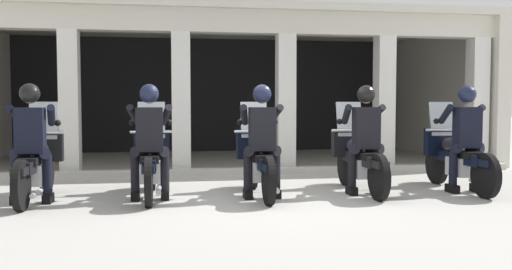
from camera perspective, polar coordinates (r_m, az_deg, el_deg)
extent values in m
plane|color=#A8A59E|center=(10.68, -2.18, -3.78)|extent=(80.00, 80.00, 0.00)
cube|color=black|center=(15.25, -4.41, 4.19)|extent=(11.19, 0.24, 3.11)
cube|color=beige|center=(10.64, -2.34, 11.79)|extent=(11.19, 0.36, 0.44)
cube|color=beige|center=(12.95, -3.55, 11.61)|extent=(11.19, 5.30, 0.16)
cube|color=beige|center=(14.42, 18.82, 4.07)|extent=(0.30, 5.30, 3.11)
cube|color=silver|center=(10.61, -18.97, 3.21)|extent=(0.35, 0.36, 2.67)
cube|color=silver|center=(10.45, -7.89, 3.36)|extent=(0.35, 0.36, 2.67)
cube|color=silver|center=(10.69, 3.12, 3.39)|extent=(0.35, 0.36, 2.67)
cube|color=silver|center=(11.30, 13.29, 3.30)|extent=(0.35, 0.36, 2.67)
cube|color=silver|center=(12.21, 22.18, 3.14)|extent=(0.35, 0.36, 2.67)
cube|color=#B7B5AD|center=(10.11, -1.98, -3.84)|extent=(10.79, 0.24, 0.12)
cylinder|color=black|center=(8.62, -21.13, -3.57)|extent=(0.09, 0.64, 0.64)
cylinder|color=black|center=(7.27, -23.45, -4.87)|extent=(0.09, 0.64, 0.64)
cube|color=black|center=(8.59, -21.16, -2.20)|extent=(0.14, 0.44, 0.08)
cube|color=silver|center=(7.88, -22.28, -3.85)|extent=(0.28, 0.44, 0.28)
cube|color=black|center=(7.92, -22.22, -2.88)|extent=(0.18, 1.24, 0.16)
ellipsoid|color=black|center=(8.12, -21.89, -1.45)|extent=(0.26, 0.48, 0.22)
cube|color=black|center=(7.74, -22.54, -2.50)|extent=(0.24, 0.52, 0.10)
cube|color=black|center=(7.30, -23.37, -3.44)|extent=(0.16, 0.48, 0.10)
cylinder|color=silver|center=(8.53, -21.25, -2.02)|extent=(0.05, 0.24, 0.53)
cube|color=black|center=(8.46, -21.36, -1.11)|extent=(0.52, 0.16, 0.44)
sphere|color=silver|center=(8.56, -21.22, -0.93)|extent=(0.18, 0.18, 0.18)
cube|color=silver|center=(8.43, -21.44, 1.42)|extent=(0.40, 0.14, 0.54)
cylinder|color=silver|center=(8.35, -21.53, 0.20)|extent=(0.62, 0.04, 0.04)
cylinder|color=silver|center=(7.55, -21.97, -5.65)|extent=(0.07, 0.55, 0.07)
cube|color=black|center=(7.69, -22.64, 0.45)|extent=(0.36, 0.22, 0.60)
cube|color=#591414|center=(7.80, -22.43, 0.64)|extent=(0.05, 0.02, 0.32)
sphere|color=#936B51|center=(7.70, -22.68, 3.84)|extent=(0.21, 0.21, 0.21)
sphere|color=black|center=(7.70, -22.68, 4.06)|extent=(0.26, 0.26, 0.26)
cylinder|color=black|center=(7.70, -21.54, -1.84)|extent=(0.26, 0.29, 0.17)
cylinder|color=black|center=(7.71, -21.06, -3.87)|extent=(0.12, 0.12, 0.53)
cube|color=black|center=(7.77, -20.99, -6.24)|extent=(0.11, 0.26, 0.12)
cylinder|color=black|center=(7.76, -23.56, -1.84)|extent=(0.26, 0.29, 0.17)
cylinder|color=black|center=(7.81, -23.94, -3.85)|extent=(0.12, 0.12, 0.53)
cube|color=black|center=(7.86, -23.86, -6.19)|extent=(0.11, 0.26, 0.12)
cylinder|color=black|center=(7.86, -20.71, 1.93)|extent=(0.19, 0.48, 0.31)
sphere|color=black|center=(8.06, -20.12, 1.19)|extent=(0.09, 0.09, 0.09)
cylinder|color=black|center=(7.96, -23.82, 1.88)|extent=(0.19, 0.48, 0.31)
sphere|color=black|center=(8.18, -23.70, 1.14)|extent=(0.09, 0.09, 0.09)
cylinder|color=black|center=(8.45, -10.85, -3.54)|extent=(0.09, 0.64, 0.64)
cylinder|color=black|center=(7.06, -11.21, -4.89)|extent=(0.09, 0.64, 0.64)
cube|color=black|center=(8.43, -10.86, -2.14)|extent=(0.14, 0.44, 0.08)
cube|color=silver|center=(7.70, -11.03, -3.84)|extent=(0.28, 0.44, 0.28)
cube|color=black|center=(7.73, -11.03, -2.83)|extent=(0.18, 1.24, 0.16)
ellipsoid|color=#1E2338|center=(7.93, -10.99, -1.37)|extent=(0.26, 0.48, 0.22)
cube|color=black|center=(7.55, -11.08, -2.45)|extent=(0.24, 0.52, 0.10)
cube|color=black|center=(7.10, -11.21, -3.42)|extent=(0.16, 0.48, 0.10)
cylinder|color=silver|center=(8.36, -10.88, -1.96)|extent=(0.05, 0.24, 0.53)
cube|color=black|center=(8.29, -10.90, -1.03)|extent=(0.52, 0.16, 0.44)
sphere|color=silver|center=(8.39, -10.88, -0.84)|extent=(0.18, 0.18, 0.18)
cube|color=silver|center=(8.25, -10.94, 1.55)|extent=(0.40, 0.14, 0.54)
cylinder|color=silver|center=(8.18, -10.94, 0.31)|extent=(0.62, 0.04, 0.04)
cylinder|color=silver|center=(7.37, -10.17, -5.66)|extent=(0.07, 0.55, 0.07)
cube|color=black|center=(7.50, -11.12, 0.58)|extent=(0.36, 0.22, 0.60)
cube|color=#591414|center=(7.62, -11.09, 0.77)|extent=(0.05, 0.02, 0.32)
sphere|color=tan|center=(7.51, -11.16, 4.05)|extent=(0.21, 0.21, 0.21)
sphere|color=#191E38|center=(7.51, -11.16, 4.28)|extent=(0.26, 0.26, 0.26)
cylinder|color=black|center=(7.53, -10.03, -1.76)|extent=(0.26, 0.29, 0.17)
cylinder|color=black|center=(7.56, -9.55, -3.83)|extent=(0.12, 0.12, 0.53)
cube|color=black|center=(7.62, -9.52, -6.25)|extent=(0.11, 0.26, 0.12)
cylinder|color=black|center=(7.54, -12.15, -1.78)|extent=(0.26, 0.29, 0.17)
cylinder|color=black|center=(7.58, -12.58, -3.85)|extent=(0.12, 0.12, 0.53)
cube|color=black|center=(7.63, -12.55, -6.27)|extent=(0.11, 0.26, 0.12)
cylinder|color=black|center=(7.72, -9.44, 2.08)|extent=(0.19, 0.48, 0.31)
sphere|color=black|center=(7.93, -9.13, 1.32)|extent=(0.09, 0.09, 0.09)
cylinder|color=black|center=(7.73, -12.71, 2.05)|extent=(0.19, 0.48, 0.31)
sphere|color=black|center=(7.95, -12.89, 1.28)|extent=(0.09, 0.09, 0.09)
cylinder|color=black|center=(8.43, -0.37, -3.49)|extent=(0.09, 0.64, 0.64)
cylinder|color=black|center=(7.06, 1.34, -4.83)|extent=(0.09, 0.64, 0.64)
cube|color=black|center=(8.41, -0.37, -2.09)|extent=(0.14, 0.44, 0.08)
cube|color=silver|center=(7.69, 0.47, -3.78)|extent=(0.28, 0.44, 0.28)
cube|color=black|center=(7.73, 0.41, -2.78)|extent=(0.18, 1.24, 0.16)
ellipsoid|color=black|center=(7.93, 0.15, -1.32)|extent=(0.26, 0.48, 0.22)
cube|color=black|center=(7.54, 0.64, -2.39)|extent=(0.24, 0.52, 0.10)
cube|color=black|center=(7.10, 1.26, -3.35)|extent=(0.16, 0.48, 0.10)
cylinder|color=silver|center=(8.35, -0.31, -1.91)|extent=(0.05, 0.24, 0.53)
cube|color=black|center=(8.28, -0.24, -0.98)|extent=(0.52, 0.16, 0.44)
sphere|color=silver|center=(8.38, -0.35, -0.79)|extent=(0.18, 0.18, 0.18)
cube|color=silver|center=(8.24, -0.22, 1.61)|extent=(0.40, 0.14, 0.54)
cylinder|color=silver|center=(8.17, -0.14, 0.37)|extent=(0.62, 0.04, 0.04)
cylinder|color=silver|center=(7.40, 1.84, -5.58)|extent=(0.07, 0.55, 0.07)
cube|color=black|center=(7.49, 0.66, 0.64)|extent=(0.36, 0.22, 0.60)
cube|color=#14193F|center=(7.61, 0.51, 0.83)|extent=(0.05, 0.02, 0.32)
sphere|color=#936B51|center=(7.51, 0.64, 4.12)|extent=(0.21, 0.21, 0.21)
sphere|color=#191E38|center=(7.51, 0.64, 4.35)|extent=(0.26, 0.26, 0.26)
cylinder|color=black|center=(7.56, 1.68, -1.70)|extent=(0.26, 0.29, 0.17)
cylinder|color=black|center=(7.60, 2.13, -3.76)|extent=(0.12, 0.12, 0.53)
cube|color=black|center=(7.66, 2.11, -6.16)|extent=(0.11, 0.26, 0.12)
cylinder|color=black|center=(7.51, -0.42, -1.73)|extent=(0.26, 0.29, 0.17)
cylinder|color=black|center=(7.53, -0.87, -3.82)|extent=(0.12, 0.12, 0.53)
cube|color=black|center=(7.59, -0.88, -6.24)|extent=(0.11, 0.26, 0.12)
cylinder|color=black|center=(7.75, 1.98, 2.13)|extent=(0.19, 0.48, 0.31)
sphere|color=black|center=(7.97, 1.98, 1.37)|extent=(0.09, 0.09, 0.09)
cylinder|color=black|center=(7.68, -1.24, 2.12)|extent=(0.19, 0.48, 0.31)
sphere|color=black|center=(7.89, -1.74, 1.35)|extent=(0.09, 0.09, 0.09)
cylinder|color=black|center=(8.87, 9.42, -3.20)|extent=(0.09, 0.64, 0.64)
cylinder|color=black|center=(7.57, 12.78, -4.36)|extent=(0.09, 0.64, 0.64)
cube|color=black|center=(8.85, 9.43, -1.86)|extent=(0.14, 0.44, 0.08)
cube|color=silver|center=(8.16, 11.09, -3.43)|extent=(0.28, 0.44, 0.28)
cube|color=black|center=(8.20, 10.98, -2.49)|extent=(0.18, 1.24, 0.16)
ellipsoid|color=#1E2338|center=(8.39, 10.48, -1.12)|extent=(0.26, 0.48, 0.22)
cube|color=black|center=(8.02, 11.42, -2.12)|extent=(0.24, 0.52, 0.10)
cube|color=black|center=(7.60, 12.63, -2.99)|extent=(0.16, 0.48, 0.10)
cylinder|color=silver|center=(8.79, 9.56, -1.69)|extent=(0.05, 0.24, 0.53)
cube|color=black|center=(8.72, 9.69, -0.81)|extent=(0.52, 0.16, 0.44)
sphere|color=silver|center=(8.82, 9.48, -0.63)|extent=(0.18, 0.18, 0.18)
cube|color=silver|center=(8.69, 9.76, 1.65)|extent=(0.40, 0.14, 0.54)
cylinder|color=silver|center=(8.62, 9.92, 0.47)|extent=(0.62, 0.04, 0.04)
cylinder|color=silver|center=(7.91, 12.76, -5.09)|extent=(0.07, 0.55, 0.07)
cube|color=black|center=(7.97, 11.50, 0.73)|extent=(0.36, 0.22, 0.60)
cube|color=#591414|center=(8.09, 11.21, 0.91)|extent=(0.05, 0.02, 0.32)
sphere|color=tan|center=(7.99, 11.49, 4.00)|extent=(0.21, 0.21, 0.21)
sphere|color=black|center=(7.99, 11.49, 4.22)|extent=(0.26, 0.26, 0.26)
cylinder|color=black|center=(8.06, 12.36, -1.46)|extent=(0.26, 0.29, 0.17)
cylinder|color=black|center=(8.11, 12.73, -3.38)|extent=(0.12, 0.12, 0.53)
cube|color=black|center=(8.17, 12.68, -5.64)|extent=(0.11, 0.26, 0.12)
cylinder|color=black|center=(7.97, 10.48, -1.49)|extent=(0.26, 0.29, 0.17)
cylinder|color=black|center=(7.97, 10.06, -3.47)|extent=(0.12, 0.12, 0.53)
cube|color=black|center=(8.03, 10.01, -5.77)|extent=(0.11, 0.26, 0.12)
cylinder|color=black|center=(8.26, 12.39, 2.13)|extent=(0.19, 0.48, 0.31)
sphere|color=black|center=(8.47, 12.12, 1.42)|extent=(0.09, 0.09, 0.09)
cylinder|color=black|center=(8.11, 9.49, 2.14)|extent=(0.19, 0.48, 0.31)
sphere|color=black|center=(8.30, 8.76, 1.41)|extent=(0.09, 0.09, 0.09)
cylinder|color=black|center=(9.41, 18.46, -2.95)|extent=(0.09, 0.64, 0.64)
cylinder|color=black|center=(8.20, 22.97, -3.95)|extent=(0.09, 0.64, 0.64)
cube|color=black|center=(9.39, 18.48, -1.69)|extent=(0.14, 0.44, 0.08)
cube|color=silver|center=(8.75, 20.73, -3.13)|extent=(0.28, 0.44, 0.28)
cube|color=black|center=(8.78, 20.58, -2.25)|extent=(0.18, 1.24, 0.16)
ellipsoid|color=black|center=(8.96, 19.91, -0.98)|extent=(0.26, 0.48, 0.22)
cube|color=black|center=(8.62, 21.18, -1.90)|extent=(0.24, 0.52, 0.10)
cube|color=black|center=(8.24, 22.78, -2.69)|extent=(0.16, 0.48, 0.10)
cylinder|color=silver|center=(9.34, 18.65, -1.53)|extent=(0.05, 0.24, 0.53)
cube|color=black|center=(9.27, 18.84, -0.69)|extent=(0.52, 0.16, 0.44)
sphere|color=silver|center=(9.36, 18.56, -0.53)|extent=(0.18, 0.18, 0.18)
cube|color=silver|center=(9.24, 18.94, 1.62)|extent=(0.40, 0.14, 0.54)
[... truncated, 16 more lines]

